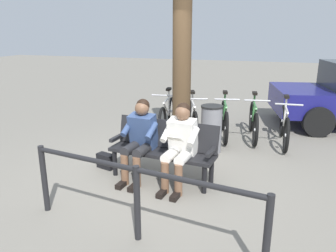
# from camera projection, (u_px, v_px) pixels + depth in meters

# --- Properties ---
(ground_plane) EXTENTS (40.00, 40.00, 0.00)m
(ground_plane) POSITION_uv_depth(u_px,v_px,m) (153.00, 175.00, 5.12)
(ground_plane) COLOR slate
(bench) EXTENTS (1.64, 0.65, 0.87)m
(bench) POSITION_uv_depth(u_px,v_px,m) (164.00, 146.00, 4.92)
(bench) COLOR black
(bench) RESTS_ON ground
(person_reading) EXTENTS (0.52, 0.80, 1.20)m
(person_reading) POSITION_uv_depth(u_px,v_px,m) (180.00, 142.00, 4.61)
(person_reading) COLOR white
(person_reading) RESTS_ON ground
(person_companion) EXTENTS (0.52, 0.80, 1.20)m
(person_companion) POSITION_uv_depth(u_px,v_px,m) (140.00, 136.00, 4.85)
(person_companion) COLOR #334772
(person_companion) RESTS_ON ground
(handbag) EXTENTS (0.33, 0.22, 0.24)m
(handbag) POSITION_uv_depth(u_px,v_px,m) (106.00, 161.00, 5.35)
(handbag) COLOR black
(handbag) RESTS_ON ground
(tree_trunk) EXTENTS (0.34, 0.34, 3.63)m
(tree_trunk) POSITION_uv_depth(u_px,v_px,m) (182.00, 50.00, 5.90)
(tree_trunk) COLOR #4C3823
(tree_trunk) RESTS_ON ground
(litter_bin) EXTENTS (0.40, 0.40, 0.87)m
(litter_bin) POSITION_uv_depth(u_px,v_px,m) (211.00, 129.00, 5.98)
(litter_bin) COLOR slate
(litter_bin) RESTS_ON ground
(bicycle_blue) EXTENTS (0.48, 1.68, 0.94)m
(bicycle_blue) POSITION_uv_depth(u_px,v_px,m) (285.00, 126.00, 6.43)
(bicycle_blue) COLOR black
(bicycle_blue) RESTS_ON ground
(bicycle_purple) EXTENTS (0.48, 1.67, 0.94)m
(bicycle_purple) POSITION_uv_depth(u_px,v_px,m) (254.00, 121.00, 6.77)
(bicycle_purple) COLOR black
(bicycle_purple) RESTS_ON ground
(bicycle_green) EXTENTS (0.52, 1.66, 0.94)m
(bicycle_green) POSITION_uv_depth(u_px,v_px,m) (224.00, 120.00, 6.87)
(bicycle_green) COLOR black
(bicycle_green) RESTS_ON ground
(bicycle_black) EXTENTS (0.67, 1.61, 0.94)m
(bicycle_black) POSITION_uv_depth(u_px,v_px,m) (193.00, 119.00, 6.90)
(bicycle_black) COLOR black
(bicycle_black) RESTS_ON ground
(bicycle_orange) EXTENTS (0.48, 1.68, 0.94)m
(bicycle_orange) POSITION_uv_depth(u_px,v_px,m) (167.00, 115.00, 7.25)
(bicycle_orange) COLOR black
(bicycle_orange) RESTS_ON ground
(railing_fence) EXTENTS (2.70, 0.48, 0.85)m
(railing_fence) POSITION_uv_depth(u_px,v_px,m) (137.00, 190.00, 3.40)
(railing_fence) COLOR black
(railing_fence) RESTS_ON ground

